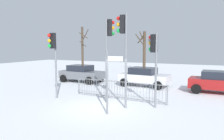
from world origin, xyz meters
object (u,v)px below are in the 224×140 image
traffic_light_rear_left (123,39)px  car_grey_far (81,73)px  traffic_light_rear_right (109,41)px  bare_tree_right (144,49)px  direction_sign_post (108,79)px  car_red_near (219,82)px  bare_tree_left (83,48)px  car_white_trailing (144,77)px  traffic_light_mid_right (154,53)px  traffic_light_foreground_left (53,50)px

traffic_light_rear_left → car_grey_far: size_ratio=1.22×
traffic_light_rear_right → bare_tree_right: 15.80m
direction_sign_post → car_red_near: direction_sign_post is taller
direction_sign_post → bare_tree_left: bare_tree_left is taller
traffic_light_rear_right → car_white_trailing: size_ratio=1.19×
traffic_light_rear_right → bare_tree_right: (-2.90, 15.51, -0.72)m
direction_sign_post → bare_tree_left: 17.82m
traffic_light_rear_left → bare_tree_right: size_ratio=0.96×
car_white_trailing → car_red_near: bearing=1.5°
car_white_trailing → car_red_near: 5.23m
traffic_light_mid_right → traffic_light_foreground_left: 5.86m
car_grey_far → traffic_light_rear_left: bearing=-39.7°
car_grey_far → car_red_near: (10.81, 0.01, 0.00)m
traffic_light_rear_left → direction_sign_post: size_ratio=1.62×
traffic_light_rear_right → car_grey_far: size_ratio=1.20×
traffic_light_rear_left → car_red_near: size_ratio=1.24×
traffic_light_rear_right → bare_tree_left: bearing=162.0°
traffic_light_mid_right → car_grey_far: bearing=84.6°
direction_sign_post → bare_tree_right: 18.01m
bare_tree_left → car_white_trailing: bearing=-33.7°
traffic_light_mid_right → car_grey_far: size_ratio=0.98×
traffic_light_mid_right → car_red_near: size_ratio=1.00×
traffic_light_foreground_left → car_white_trailing: size_ratio=1.01×
bare_tree_right → traffic_light_rear_right: bearing=-79.4°
direction_sign_post → traffic_light_rear_right: bearing=111.6°
direction_sign_post → car_white_trailing: bearing=90.4°
car_white_trailing → bare_tree_left: 12.18m
traffic_light_rear_left → bare_tree_left: size_ratio=0.87×
traffic_light_rear_left → traffic_light_foreground_left: size_ratio=1.19×
traffic_light_mid_right → car_white_trailing: traffic_light_mid_right is taller
traffic_light_rear_right → car_red_near: 8.08m
bare_tree_right → traffic_light_rear_left: bearing=-75.9°
car_white_trailing → bare_tree_right: size_ratio=0.80×
traffic_light_foreground_left → direction_sign_post: bearing=175.7°
car_grey_far → car_red_near: size_ratio=1.02×
direction_sign_post → bare_tree_right: bearing=97.7°
traffic_light_foreground_left → bare_tree_left: size_ratio=0.73×
car_white_trailing → bare_tree_left: bearing=150.8°
traffic_light_mid_right → bare_tree_left: bearing=73.4°
direction_sign_post → bare_tree_left: bearing=122.0°
traffic_light_rear_right → traffic_light_foreground_left: traffic_light_rear_right is taller
car_white_trailing → car_red_near: size_ratio=1.03×
traffic_light_rear_left → car_white_trailing: 6.85m
traffic_light_mid_right → car_white_trailing: 6.21m
traffic_light_rear_left → traffic_light_rear_right: traffic_light_rear_left is taller
car_white_trailing → bare_tree_right: (-3.22, 10.00, 1.93)m
traffic_light_mid_right → bare_tree_right: bare_tree_right is taller
traffic_light_mid_right → car_red_near: (3.02, 5.17, -2.02)m
traffic_light_foreground_left → direction_sign_post: traffic_light_foreground_left is taller
car_grey_far → car_white_trailing: 5.59m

